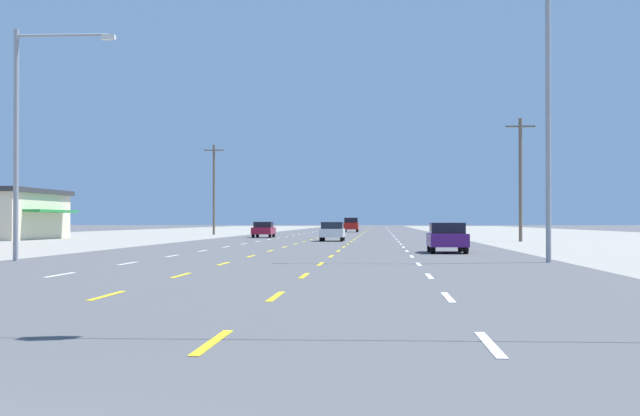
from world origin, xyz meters
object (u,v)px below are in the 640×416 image
suv_center_turn_midfar (351,225)px  streetlight_left_row_0 (27,126)px  sedan_center_turn_near (332,231)px  sedan_far_left_mid (264,229)px  sedan_far_right_nearest (447,237)px  streetlight_right_row_0 (533,99)px

suv_center_turn_midfar → streetlight_left_row_0: (-9.63, -97.72, 4.19)m
sedan_center_turn_near → streetlight_left_row_0: size_ratio=0.50×
sedan_center_turn_near → sedan_far_left_mid: (-7.14, 15.43, 0.00)m
streetlight_left_row_0 → sedan_far_left_mid: bearing=86.9°
sedan_far_right_nearest → sedan_center_turn_near: same height
streetlight_left_row_0 → streetlight_right_row_0: (19.33, 0.00, 0.90)m
sedan_far_right_nearest → streetlight_left_row_0: 20.52m
sedan_far_right_nearest → sedan_far_left_mid: size_ratio=1.00×
sedan_far_right_nearest → sedan_far_left_mid: 44.46m
sedan_far_left_mid → suv_center_turn_midfar: 45.23m
sedan_far_right_nearest → streetlight_left_row_0: streetlight_left_row_0 is taller
sedan_far_left_mid → streetlight_right_row_0: bearing=-72.7°
sedan_center_turn_near → sedan_far_left_mid: size_ratio=1.00×
suv_center_turn_midfar → sedan_center_turn_near: bearing=-89.7°
sedan_far_left_mid → streetlight_left_row_0: 53.27m
sedan_far_right_nearest → sedan_far_left_mid: bearing=108.4°
sedan_far_left_mid → sedan_center_turn_near: bearing=-65.2°
sedan_far_left_mid → streetlight_right_row_0: size_ratio=0.43×
sedan_far_right_nearest → streetlight_right_row_0: bearing=-77.1°
streetlight_right_row_0 → sedan_far_left_mid: bearing=107.3°
sedan_far_right_nearest → sedan_center_turn_near: (-6.89, 26.76, 0.00)m
streetlight_left_row_0 → suv_center_turn_midfar: bearing=84.4°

